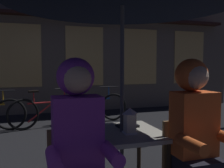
% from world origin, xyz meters
% --- Properties ---
extents(cafe_table, '(0.72, 0.72, 0.74)m').
position_xyz_m(cafe_table, '(0.00, 0.00, 0.64)').
color(cafe_table, '#B2AD9E').
rests_on(cafe_table, ground_plane).
extents(lantern, '(0.11, 0.11, 0.23)m').
position_xyz_m(lantern, '(0.04, -0.08, 0.86)').
color(lantern, white).
rests_on(lantern, cafe_table).
extents(chair_right, '(0.40, 0.40, 0.87)m').
position_xyz_m(chair_right, '(0.48, -0.37, 0.49)').
color(chair_right, olive).
rests_on(chair_right, ground_plane).
extents(person_left_hooded, '(0.45, 0.56, 1.40)m').
position_xyz_m(person_left_hooded, '(-0.48, -0.43, 0.85)').
color(person_left_hooded, black).
rests_on(person_left_hooded, ground_plane).
extents(person_right_hooded, '(0.45, 0.56, 1.40)m').
position_xyz_m(person_right_hooded, '(0.48, -0.43, 0.85)').
color(person_right_hooded, black).
rests_on(person_right_hooded, ground_plane).
extents(shopfront_building, '(10.00, 0.93, 6.20)m').
position_xyz_m(shopfront_building, '(0.71, 5.40, 3.09)').
color(shopfront_building, '#6B5B4C').
rests_on(shopfront_building, ground_plane).
extents(bicycle_third, '(1.65, 0.41, 0.84)m').
position_xyz_m(bicycle_third, '(-0.47, 3.41, 0.35)').
color(bicycle_third, black).
rests_on(bicycle_third, ground_plane).
extents(bicycle_fourth, '(1.68, 0.09, 0.84)m').
position_xyz_m(bicycle_fourth, '(0.60, 3.63, 0.35)').
color(bicycle_fourth, black).
rests_on(bicycle_fourth, ground_plane).
extents(book, '(0.21, 0.16, 0.02)m').
position_xyz_m(book, '(0.11, 0.15, 0.75)').
color(book, black).
rests_on(book, cafe_table).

